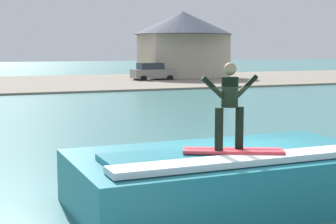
{
  "coord_description": "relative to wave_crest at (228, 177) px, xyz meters",
  "views": [
    {
      "loc": [
        -5.29,
        -9.05,
        3.19
      ],
      "look_at": [
        -0.12,
        3.19,
        1.57
      ],
      "focal_mm": 54.92,
      "sensor_mm": 36.0,
      "label": 1
    }
  ],
  "objects": [
    {
      "name": "ground_plane",
      "position": [
        0.12,
        0.01,
        -0.58
      ],
      "size": [
        260.0,
        260.0,
        0.0
      ],
      "primitive_type": "plane",
      "color": "#3B7877"
    },
    {
      "name": "wave_crest",
      "position": [
        0.0,
        0.0,
        0.0
      ],
      "size": [
        6.36,
        3.39,
        1.23
      ],
      "color": "teal",
      "rests_on": "ground_plane"
    },
    {
      "name": "surfboard",
      "position": [
        -0.26,
        -0.62,
        0.68
      ],
      "size": [
        1.92,
        1.25,
        0.06
      ],
      "color": "#D8333F",
      "rests_on": "wave_crest"
    },
    {
      "name": "surfer",
      "position": [
        -0.34,
        -0.61,
        1.64
      ],
      "size": [
        1.22,
        0.32,
        1.66
      ],
      "color": "black",
      "rests_on": "surfboard"
    },
    {
      "name": "shoreline_bank",
      "position": [
        0.12,
        39.94,
        -0.5
      ],
      "size": [
        120.0,
        23.58,
        0.16
      ],
      "color": "gray",
      "rests_on": "ground_plane"
    },
    {
      "name": "car_far_shore",
      "position": [
        13.55,
        39.36,
        0.37
      ],
      "size": [
        4.35,
        2.25,
        1.86
      ],
      "color": "gray",
      "rests_on": "ground_plane"
    },
    {
      "name": "house_gabled_white",
      "position": [
        18.57,
        42.97,
        3.85
      ],
      "size": [
        10.87,
        10.87,
        7.35
      ],
      "color": "beige",
      "rests_on": "ground_plane"
    }
  ]
}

